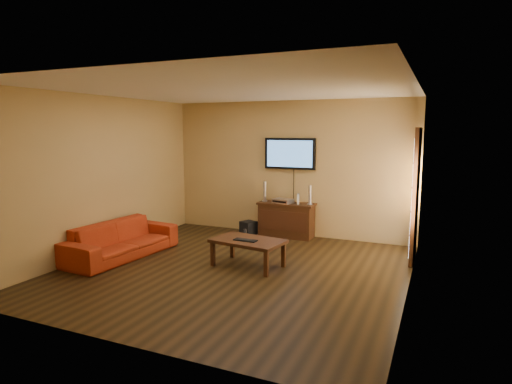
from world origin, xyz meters
The scene contains 14 objects.
ground_plane centered at (0.00, 0.00, 0.00)m, with size 5.00×5.00×0.00m, color black.
room_walls centered at (0.00, 0.62, 1.69)m, with size 5.00×5.00×5.00m.
french_door centered at (2.46, 1.70, 1.05)m, with size 0.07×1.02×2.22m.
media_console centered at (0.03, 2.27, 0.35)m, with size 1.13×0.43×0.68m.
television centered at (0.03, 2.45, 1.65)m, with size 1.05×0.08×0.62m.
coffee_table centered at (0.12, 0.25, 0.38)m, with size 1.17×0.80×0.43m.
sofa centered at (-2.04, -0.13, 0.39)m, with size 2.00×0.59×0.78m, color #AD3113.
speaker_left centered at (-0.44, 2.29, 0.87)m, with size 0.11×0.11×0.40m.
speaker_right centered at (0.51, 2.29, 0.86)m, with size 0.10×0.10×0.38m.
av_receiver centered at (-0.03, 2.24, 0.73)m, with size 0.37×0.27×0.08m, color silver.
game_console centered at (0.28, 2.27, 0.78)m, with size 0.04×0.14×0.20m, color white.
subwoofer centered at (-0.74, 2.15, 0.14)m, with size 0.27×0.27×0.27m, color black.
bottle centered at (-0.69, 1.89, 0.09)m, with size 0.06×0.06×0.19m.
keyboard centered at (0.11, 0.17, 0.44)m, with size 0.37×0.15×0.02m.
Camera 1 is at (2.83, -5.63, 2.12)m, focal length 30.00 mm.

